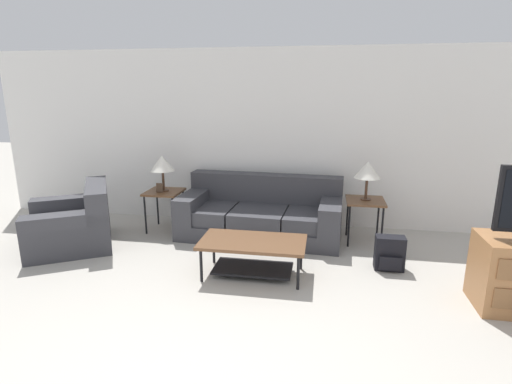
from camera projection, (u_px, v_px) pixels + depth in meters
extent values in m
cube|color=white|center=(267.00, 139.00, 5.96)|extent=(8.68, 0.06, 2.60)
cube|color=#38383D|center=(260.00, 229.00, 5.62)|extent=(2.27, 1.11, 0.22)
cube|color=#38383D|center=(209.00, 211.00, 5.71)|extent=(0.77, 0.93, 0.20)
cube|color=#38383D|center=(260.00, 215.00, 5.55)|extent=(0.77, 0.93, 0.20)
cube|color=#38383D|center=(313.00, 219.00, 5.39)|extent=(0.77, 0.93, 0.20)
cube|color=#38383D|center=(265.00, 188.00, 5.84)|extent=(2.23, 0.38, 0.40)
cube|color=#38383D|center=(195.00, 212.00, 5.79)|extent=(0.34, 1.00, 0.58)
cube|color=#38383D|center=(330.00, 221.00, 5.36)|extent=(0.34, 1.00, 0.58)
cube|color=#38383D|center=(70.00, 231.00, 5.27)|extent=(1.43, 1.47, 0.40)
cube|color=#38383D|center=(97.00, 199.00, 5.29)|extent=(0.79, 1.10, 0.40)
cube|color=#38383D|center=(72.00, 216.00, 5.63)|extent=(0.99, 0.73, 0.56)
cube|color=#38383D|center=(67.00, 236.00, 4.86)|extent=(0.99, 0.73, 0.56)
cube|color=brown|center=(253.00, 242.00, 4.36)|extent=(1.16, 0.62, 0.04)
cylinder|color=black|center=(201.00, 265.00, 4.26)|extent=(0.03, 0.03, 0.37)
cylinder|color=black|center=(298.00, 273.00, 4.09)|extent=(0.03, 0.03, 0.37)
cylinder|color=black|center=(214.00, 248.00, 4.74)|extent=(0.03, 0.03, 0.37)
cylinder|color=black|center=(301.00, 254.00, 4.57)|extent=(0.03, 0.03, 0.37)
cube|color=black|center=(253.00, 268.00, 4.44)|extent=(0.87, 0.43, 0.02)
cube|color=brown|center=(164.00, 192.00, 5.76)|extent=(0.50, 0.51, 0.03)
cylinder|color=black|center=(145.00, 215.00, 5.66)|extent=(0.03, 0.03, 0.56)
cylinder|color=black|center=(173.00, 217.00, 5.60)|extent=(0.03, 0.03, 0.56)
cylinder|color=black|center=(158.00, 207.00, 6.07)|extent=(0.03, 0.03, 0.56)
cylinder|color=black|center=(184.00, 208.00, 6.00)|extent=(0.03, 0.03, 0.56)
cube|color=brown|center=(365.00, 201.00, 5.30)|extent=(0.50, 0.51, 0.03)
cylinder|color=black|center=(349.00, 226.00, 5.20)|extent=(0.03, 0.03, 0.56)
cylinder|color=black|center=(382.00, 228.00, 5.13)|extent=(0.03, 0.03, 0.56)
cylinder|color=black|center=(347.00, 216.00, 5.61)|extent=(0.03, 0.03, 0.56)
cylinder|color=black|center=(378.00, 218.00, 5.54)|extent=(0.03, 0.03, 0.56)
cylinder|color=#472D1E|center=(164.00, 190.00, 5.75)|extent=(0.14, 0.14, 0.02)
cylinder|color=#472D1E|center=(163.00, 180.00, 5.72)|extent=(0.04, 0.04, 0.28)
cone|color=white|center=(162.00, 163.00, 5.66)|extent=(0.34, 0.34, 0.22)
cylinder|color=#472D1E|center=(366.00, 199.00, 5.29)|extent=(0.14, 0.14, 0.02)
cylinder|color=#472D1E|center=(366.00, 188.00, 5.25)|extent=(0.04, 0.04, 0.28)
cone|color=white|center=(368.00, 170.00, 5.19)|extent=(0.34, 0.34, 0.22)
cube|color=black|center=(390.00, 253.00, 4.56)|extent=(0.33, 0.18, 0.39)
cube|color=black|center=(390.00, 263.00, 4.48)|extent=(0.25, 0.05, 0.16)
cylinder|color=black|center=(380.00, 247.00, 4.68)|extent=(0.02, 0.02, 0.30)
cylinder|color=black|center=(396.00, 248.00, 4.65)|extent=(0.02, 0.02, 0.30)
cube|color=#4C3828|center=(160.00, 188.00, 5.67)|extent=(0.10, 0.04, 0.13)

